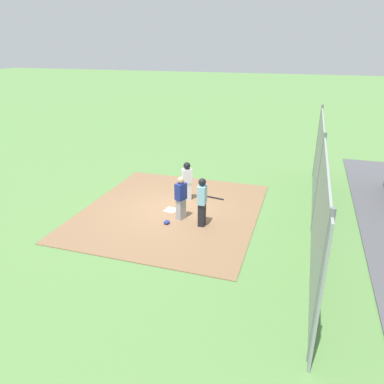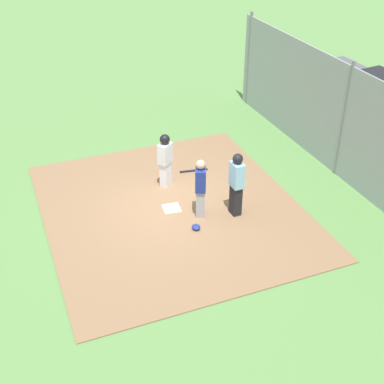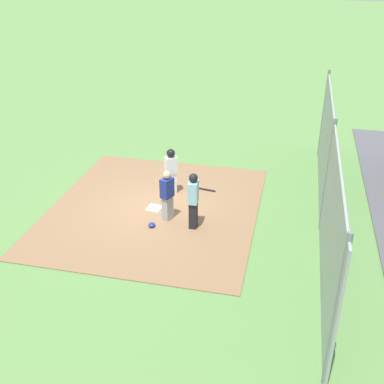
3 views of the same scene
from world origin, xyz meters
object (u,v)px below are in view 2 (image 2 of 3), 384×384
object	(u,v)px
home_plate	(172,208)
baseball_bat	(194,170)
umpire	(236,183)
runner	(165,158)
catcher_mask	(196,227)
parked_car_dark	(381,96)
catcher	(200,187)

from	to	relation	value
home_plate	baseball_bat	world-z (taller)	baseball_bat
umpire	baseball_bat	distance (m)	2.56
runner	home_plate	bearing A→B (deg)	-48.35
catcher_mask	parked_car_dark	bearing A→B (deg)	-64.55
home_plate	baseball_bat	xyz separation A→B (m)	(1.59, -1.26, 0.02)
baseball_bat	parked_car_dark	xyz separation A→B (m)	(1.55, -7.85, 0.55)
catcher	parked_car_dark	distance (m)	9.29
parked_car_dark	catcher	bearing A→B (deg)	106.72
catcher	umpire	distance (m)	0.90
catcher	runner	distance (m)	1.72
catcher	parked_car_dark	bearing A→B (deg)	-133.61
catcher_mask	umpire	bearing A→B (deg)	-77.35
home_plate	runner	world-z (taller)	runner
baseball_bat	catcher_mask	distance (m)	2.85
runner	baseball_bat	size ratio (longest dim) A/B	1.89
runner	baseball_bat	distance (m)	1.39
home_plate	catcher_mask	size ratio (longest dim) A/B	1.83
baseball_bat	parked_car_dark	distance (m)	8.02
umpire	runner	size ratio (longest dim) A/B	1.10
umpire	catcher_mask	xyz separation A→B (m)	(-0.27, 1.19, -0.84)
umpire	baseball_bat	world-z (taller)	umpire
home_plate	catcher_mask	world-z (taller)	catcher_mask
home_plate	umpire	distance (m)	1.88
home_plate	umpire	bearing A→B (deg)	-119.29
runner	catcher_mask	world-z (taller)	runner
catcher_mask	home_plate	bearing A→B (deg)	13.11
umpire	parked_car_dark	xyz separation A→B (m)	(3.95, -7.67, -0.32)
runner	catcher_mask	size ratio (longest dim) A/B	6.52
home_plate	catcher_mask	xyz separation A→B (m)	(-1.07, -0.25, 0.05)
catcher	parked_car_dark	size ratio (longest dim) A/B	0.36
baseball_bat	catcher_mask	bearing A→B (deg)	79.08
runner	parked_car_dark	world-z (taller)	runner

